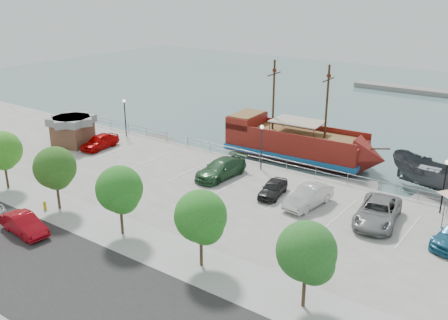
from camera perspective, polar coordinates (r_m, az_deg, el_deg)
The scene contains 24 objects.
ground at distance 42.24m, azimuth -0.50°, elevation -4.84°, with size 160.00×160.00×0.00m, color #496D6B.
street at distance 31.91m, azimuth -18.30°, elevation -12.62°, with size 100.00×8.00×0.04m, color black.
sidewalk at distance 35.11m, azimuth -10.37°, elevation -8.74°, with size 100.00×4.00×0.05m, color #979795.
seawall_railing at distance 47.70m, azimuth 5.07°, elevation -0.01°, with size 50.00×0.06×1.00m.
pirate_ship at distance 51.54m, azimuth 9.35°, elevation 1.61°, with size 16.99×5.51×10.63m.
patrol_boat at distance 47.09m, azimuth 22.30°, elevation -1.79°, with size 2.89×7.69×2.97m, color #414448.
dock_west at distance 57.52m, azimuth -6.72°, elevation 1.99°, with size 6.87×1.96×0.39m, color slate.
dock_mid at distance 46.63m, azimuth 12.79°, elevation -2.65°, with size 7.18×2.05×0.41m, color slate.
shed at distance 55.57m, azimuth -16.93°, elevation 3.29°, with size 4.60×4.60×3.13m.
street_sedan at distance 37.47m, azimuth -21.87°, elevation -6.83°, with size 1.49×4.27×1.41m, color maroon.
fire_hydrant at distance 40.77m, azimuth -19.80°, elevation -4.89°, with size 0.25×0.25×0.71m.
lamp_post_left at distance 57.04m, azimuth -11.28°, elevation 5.51°, with size 0.36×0.36×4.28m.
lamp_post_mid at distance 45.89m, azimuth 4.32°, elevation 2.39°, with size 0.36×0.36×4.28m.
lamp_post_right at distance 40.36m, azimuth 23.98°, elevation -1.78°, with size 0.36×0.36×4.28m.
tree_b at distance 45.09m, azimuth -23.96°, elevation 0.86°, with size 3.30×3.20×5.00m.
tree_c at distance 39.41m, azimuth -18.71°, elevation -1.03°, with size 3.30×3.20×5.00m.
tree_d at distance 34.23m, azimuth -11.79°, elevation -3.50°, with size 3.30×3.20×5.00m.
tree_e at distance 29.80m, azimuth -2.56°, elevation -6.70°, with size 3.30×3.20×5.00m.
tree_f at distance 26.51m, azimuth 9.59°, elevation -10.57°, with size 3.30×3.20×5.00m.
parked_car_a at distance 53.91m, azimuth -14.02°, elevation 2.08°, with size 1.83×4.54×1.55m, color #B70404.
parked_car_d at distance 44.55m, azimuth -0.36°, elevation -0.99°, with size 2.27×5.59×1.62m, color #264F2C.
parked_car_e at distance 40.95m, azimuth 5.61°, elevation -3.23°, with size 1.56×3.88×1.32m, color black.
parked_car_f at distance 39.44m, azimuth 9.62°, elevation -4.14°, with size 1.68×4.81×1.59m, color beige.
parked_car_g at distance 37.97m, azimuth 17.15°, elevation -5.69°, with size 2.74×5.94×1.65m, color gray.
Camera 1 is at (22.90, -30.87, 16.52)m, focal length 40.00 mm.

